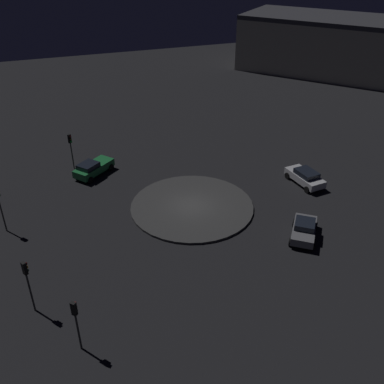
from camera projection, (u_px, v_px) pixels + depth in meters
name	position (u px, v px, depth m)	size (l,w,h in m)	color
ground_plane	(192.00, 207.00, 38.93)	(117.32, 117.32, 0.00)	black
roundabout_island	(192.00, 206.00, 38.88)	(10.91, 10.91, 0.21)	#383838
car_green	(93.00, 168.00, 43.67)	(4.11, 4.44, 1.52)	#1E7238
car_silver	(305.00, 177.00, 42.14)	(4.34, 2.40, 1.46)	silver
car_grey	(304.00, 229.00, 34.80)	(4.09, 3.69, 1.45)	slate
traffic_light_northwest	(27.00, 277.00, 26.96)	(0.37, 0.40, 4.01)	#2D2D2D
traffic_light_northwest_near	(76.00, 316.00, 24.48)	(0.39, 0.38, 3.73)	#2D2D2D
traffic_light_northeast	(71.00, 145.00, 43.86)	(0.39, 0.38, 3.79)	#2D2D2D
store_building	(331.00, 45.00, 73.42)	(30.64, 29.28, 9.07)	#ADA893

